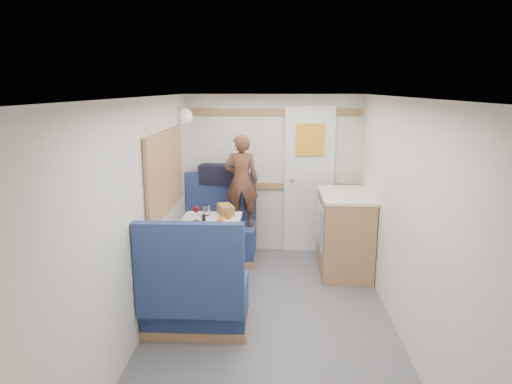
{
  "coord_description": "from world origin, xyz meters",
  "views": [
    {
      "loc": [
        0.03,
        -3.45,
        2.08
      ],
      "look_at": [
        -0.16,
        0.9,
        1.08
      ],
      "focal_mm": 32.0,
      "sensor_mm": 36.0,
      "label": 1
    }
  ],
  "objects_px": {
    "orange_fruit": "(220,221)",
    "pepper_grinder": "(204,219)",
    "beer_glass": "(228,215)",
    "tumbler_left": "(188,229)",
    "dinette_table": "(209,237)",
    "galley_counter": "(344,232)",
    "tray": "(224,231)",
    "bench_far": "(220,236)",
    "tumbler_mid": "(207,210)",
    "wine_glass": "(196,210)",
    "cheese_block": "(216,230)",
    "duffel_bag": "(220,174)",
    "dome_light": "(184,116)",
    "person": "(241,181)",
    "bread_loaf": "(226,209)",
    "bench_near": "(195,299)"
  },
  "relations": [
    {
      "from": "dinette_table",
      "to": "beer_glass",
      "type": "relative_size",
      "value": 10.02
    },
    {
      "from": "tray",
      "to": "tumbler_left",
      "type": "bearing_deg",
      "value": -165.66
    },
    {
      "from": "dome_light",
      "to": "tumbler_mid",
      "type": "distance_m",
      "value": 1.17
    },
    {
      "from": "person",
      "to": "dinette_table",
      "type": "bearing_deg",
      "value": 68.05
    },
    {
      "from": "orange_fruit",
      "to": "wine_glass",
      "type": "height_order",
      "value": "wine_glass"
    },
    {
      "from": "dinette_table",
      "to": "tumbler_left",
      "type": "relative_size",
      "value": 8.06
    },
    {
      "from": "duffel_bag",
      "to": "tumbler_mid",
      "type": "height_order",
      "value": "duffel_bag"
    },
    {
      "from": "dome_light",
      "to": "wine_glass",
      "type": "relative_size",
      "value": 1.19
    },
    {
      "from": "galley_counter",
      "to": "tumbler_mid",
      "type": "relative_size",
      "value": 7.82
    },
    {
      "from": "beer_glass",
      "to": "tumbler_left",
      "type": "bearing_deg",
      "value": -120.82
    },
    {
      "from": "orange_fruit",
      "to": "wine_glass",
      "type": "distance_m",
      "value": 0.31
    },
    {
      "from": "dome_light",
      "to": "duffel_bag",
      "type": "height_order",
      "value": "dome_light"
    },
    {
      "from": "wine_glass",
      "to": "beer_glass",
      "type": "distance_m",
      "value": 0.34
    },
    {
      "from": "person",
      "to": "bread_loaf",
      "type": "relative_size",
      "value": 4.43
    },
    {
      "from": "pepper_grinder",
      "to": "tray",
      "type": "bearing_deg",
      "value": -47.51
    },
    {
      "from": "galley_counter",
      "to": "tumbler_left",
      "type": "bearing_deg",
      "value": -150.14
    },
    {
      "from": "tumbler_left",
      "to": "pepper_grinder",
      "type": "relative_size",
      "value": 1.09
    },
    {
      "from": "person",
      "to": "cheese_block",
      "type": "xyz_separation_m",
      "value": [
        -0.16,
        -1.13,
        -0.25
      ]
    },
    {
      "from": "tumbler_left",
      "to": "duffel_bag",
      "type": "bearing_deg",
      "value": 84.97
    },
    {
      "from": "duffel_bag",
      "to": "tumbler_mid",
      "type": "xyz_separation_m",
      "value": [
        -0.05,
        -0.83,
        -0.24
      ]
    },
    {
      "from": "bench_far",
      "to": "duffel_bag",
      "type": "bearing_deg",
      "value": 92.63
    },
    {
      "from": "galley_counter",
      "to": "tumbler_left",
      "type": "distance_m",
      "value": 1.88
    },
    {
      "from": "person",
      "to": "duffel_bag",
      "type": "height_order",
      "value": "person"
    },
    {
      "from": "orange_fruit",
      "to": "pepper_grinder",
      "type": "height_order",
      "value": "pepper_grinder"
    },
    {
      "from": "bench_far",
      "to": "beer_glass",
      "type": "bearing_deg",
      "value": -75.29
    },
    {
      "from": "dinette_table",
      "to": "galley_counter",
      "type": "xyz_separation_m",
      "value": [
        1.47,
        0.55,
        -0.1
      ]
    },
    {
      "from": "dinette_table",
      "to": "tumbler_mid",
      "type": "bearing_deg",
      "value": 102.51
    },
    {
      "from": "galley_counter",
      "to": "beer_glass",
      "type": "bearing_deg",
      "value": -163.56
    },
    {
      "from": "bench_near",
      "to": "cheese_block",
      "type": "distance_m",
      "value": 0.72
    },
    {
      "from": "dinette_table",
      "to": "pepper_grinder",
      "type": "bearing_deg",
      "value": -136.12
    },
    {
      "from": "wine_glass",
      "to": "tumbler_mid",
      "type": "height_order",
      "value": "wine_glass"
    },
    {
      "from": "galley_counter",
      "to": "cheese_block",
      "type": "bearing_deg",
      "value": -147.04
    },
    {
      "from": "duffel_bag",
      "to": "wine_glass",
      "type": "xyz_separation_m",
      "value": [
        -0.13,
        -1.05,
        -0.18
      ]
    },
    {
      "from": "tray",
      "to": "duffel_bag",
      "type": "bearing_deg",
      "value": 97.96
    },
    {
      "from": "person",
      "to": "cheese_block",
      "type": "height_order",
      "value": "person"
    },
    {
      "from": "bench_far",
      "to": "orange_fruit",
      "type": "bearing_deg",
      "value": -82.17
    },
    {
      "from": "galley_counter",
      "to": "cheese_block",
      "type": "xyz_separation_m",
      "value": [
        -1.35,
        -0.88,
        0.29
      ]
    },
    {
      "from": "tray",
      "to": "tumbler_left",
      "type": "relative_size",
      "value": 3.18
    },
    {
      "from": "wine_glass",
      "to": "beer_glass",
      "type": "bearing_deg",
      "value": 17.08
    },
    {
      "from": "pepper_grinder",
      "to": "cheese_block",
      "type": "bearing_deg",
      "value": -60.61
    },
    {
      "from": "dome_light",
      "to": "cheese_block",
      "type": "relative_size",
      "value": 1.96
    },
    {
      "from": "bench_far",
      "to": "tumbler_mid",
      "type": "xyz_separation_m",
      "value": [
        -0.06,
        -0.57,
        0.48
      ]
    },
    {
      "from": "orange_fruit",
      "to": "pepper_grinder",
      "type": "xyz_separation_m",
      "value": [
        -0.17,
        0.04,
        -0.0
      ]
    },
    {
      "from": "orange_fruit",
      "to": "person",
      "type": "bearing_deg",
      "value": 80.58
    },
    {
      "from": "orange_fruit",
      "to": "beer_glass",
      "type": "xyz_separation_m",
      "value": [
        0.05,
        0.25,
        -0.01
      ]
    },
    {
      "from": "pepper_grinder",
      "to": "bench_far",
      "type": "bearing_deg",
      "value": 87.28
    },
    {
      "from": "bench_far",
      "to": "tumbler_mid",
      "type": "relative_size",
      "value": 8.93
    },
    {
      "from": "tumbler_left",
      "to": "tray",
      "type": "bearing_deg",
      "value": 14.34
    },
    {
      "from": "galley_counter",
      "to": "tray",
      "type": "xyz_separation_m",
      "value": [
        -1.28,
        -0.84,
        0.26
      ]
    },
    {
      "from": "dome_light",
      "to": "duffel_bag",
      "type": "distance_m",
      "value": 0.87
    }
  ]
}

